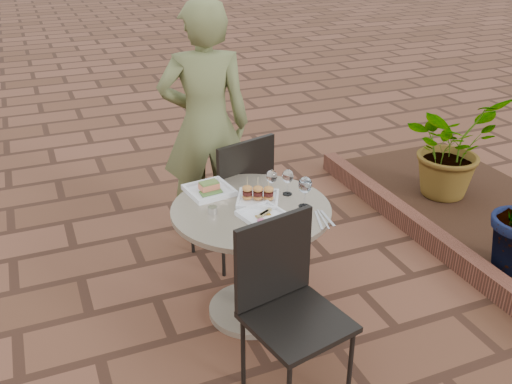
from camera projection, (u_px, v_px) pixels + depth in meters
name	position (u px, v px, depth m)	size (l,w,h in m)	color
ground	(241.00, 321.00, 3.43)	(60.00, 60.00, 0.00)	brown
cafe_table	(251.00, 245.00, 3.30)	(0.90, 0.90, 0.73)	gray
chair_far	(237.00, 190.00, 3.79)	(0.55, 0.55, 0.93)	black
chair_near	(286.00, 295.00, 2.76)	(0.52, 0.52, 0.93)	black
diner	(205.00, 126.00, 3.96)	(0.64, 0.42, 1.75)	brown
plate_salmon	(209.00, 190.00, 3.35)	(0.28, 0.28, 0.07)	white
plate_sliders	(258.00, 196.00, 3.24)	(0.31, 0.31, 0.15)	white
plate_tuna	(263.00, 215.00, 3.08)	(0.27, 0.27, 0.03)	white
wine_glass_right	(305.00, 186.00, 3.14)	(0.08, 0.08, 0.18)	white
wine_glass_mid	(272.00, 177.00, 3.29)	(0.07, 0.07, 0.15)	white
wine_glass_far	(288.00, 177.00, 3.29)	(0.07, 0.07, 0.16)	white
steel_ramekin	(213.00, 210.00, 3.12)	(0.05, 0.05, 0.04)	silver
cutlery_set	(323.00, 219.00, 3.06)	(0.10, 0.22, 0.00)	silver
planter_curb	(429.00, 235.00, 4.19)	(0.12, 3.00, 0.15)	brown
mulch_bed	(501.00, 223.00, 4.45)	(1.30, 3.00, 0.06)	black
potted_plant_a	(450.00, 146.00, 4.67)	(0.76, 0.66, 0.85)	#33662D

